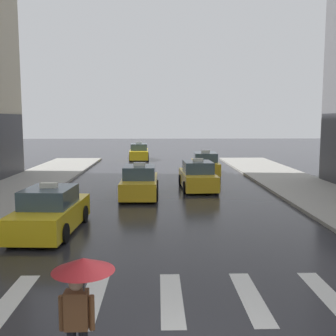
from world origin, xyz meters
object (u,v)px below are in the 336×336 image
object	(u,v)px
taxi_third	(198,177)
taxi_fifth	(139,153)
taxi_lead	(51,212)
taxi_fourth	(205,165)
pedestrian_with_umbrella	(81,285)
taxi_second	(140,183)

from	to	relation	value
taxi_third	taxi_fifth	distance (m)	17.73
taxi_lead	taxi_fourth	bearing A→B (deg)	63.91
taxi_fourth	pedestrian_with_umbrella	world-z (taller)	pedestrian_with_umbrella
taxi_third	pedestrian_with_umbrella	distance (m)	17.50
taxi_lead	taxi_third	xyz separation A→B (m)	(6.16, 8.84, 0.00)
taxi_fifth	pedestrian_with_umbrella	xyz separation A→B (m)	(0.71, -34.37, 0.79)
taxi_lead	taxi_third	world-z (taller)	same
taxi_second	taxi_lead	bearing A→B (deg)	-113.45
taxi_lead	taxi_fifth	xyz separation A→B (m)	(1.96, 26.07, 0.00)
taxi_fifth	taxi_third	bearing A→B (deg)	-76.33
taxi_fourth	taxi_second	bearing A→B (deg)	-118.12
pedestrian_with_umbrella	taxi_fourth	bearing A→B (deg)	78.68
taxi_fifth	taxi_lead	bearing A→B (deg)	-94.31
taxi_second	taxi_fourth	size ratio (longest dim) A/B	0.99
taxi_lead	taxi_second	size ratio (longest dim) A/B	1.02
taxi_fifth	pedestrian_with_umbrella	bearing A→B (deg)	-88.82
taxi_third	pedestrian_with_umbrella	size ratio (longest dim) A/B	2.37
taxi_second	pedestrian_with_umbrella	bearing A→B (deg)	-90.84
taxi_fifth	pedestrian_with_umbrella	distance (m)	34.38
taxi_second	taxi_fourth	xyz separation A→B (m)	(4.44, 8.31, 0.00)
pedestrian_with_umbrella	taxi_lead	bearing A→B (deg)	107.86
taxi_second	taxi_fourth	world-z (taller)	same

